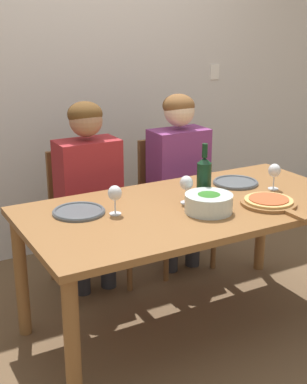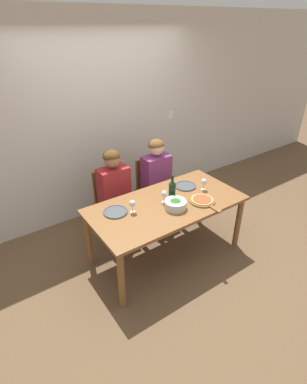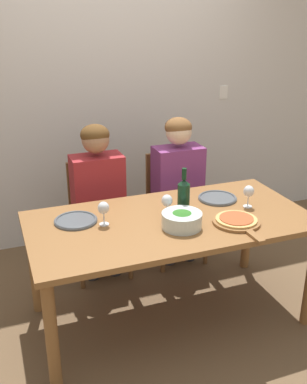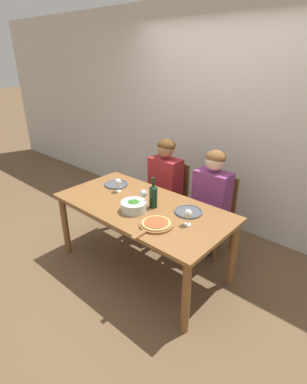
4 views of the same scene
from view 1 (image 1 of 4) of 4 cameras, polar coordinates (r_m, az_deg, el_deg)
name	(u,v)px [view 1 (image 1 of 4)]	position (r m, az deg, el deg)	size (l,w,h in m)	color
ground_plane	(188,326)	(3.14, 3.74, -14.06)	(40.00, 40.00, 0.00)	brown
back_wall	(86,65)	(3.92, -7.26, 13.32)	(10.00, 0.06, 2.70)	silver
dining_table	(191,220)	(2.85, 4.01, -3.02)	(1.78, 0.89, 0.74)	brown
chair_left	(84,214)	(3.46, -7.41, -2.32)	(0.42, 0.42, 0.87)	brown
chair_right	(171,198)	(3.73, 1.88, -0.63)	(0.42, 0.42, 0.87)	brown
person_woman	(89,181)	(3.28, -6.87, 1.18)	(0.47, 0.51, 1.20)	#28282D
person_man	(180,167)	(3.57, 2.82, 2.67)	(0.47, 0.51, 1.20)	#28282D
wine_bottle	(204,177)	(2.87, 5.41, 1.58)	(0.08, 0.08, 0.31)	black
broccoli_bowl	(209,203)	(2.71, 5.91, -1.15)	(0.24, 0.24, 0.10)	silver
dinner_plate_left	(79,211)	(2.71, -7.97, -2.07)	(0.27, 0.27, 0.02)	#4C5156
dinner_plate_right	(236,182)	(3.19, 8.75, 1.03)	(0.27, 0.27, 0.02)	#4C5156
pizza_on_board	(270,202)	(2.86, 12.29, -1.09)	(0.29, 0.43, 0.04)	brown
wine_glass_left	(115,194)	(2.65, -4.14, -0.27)	(0.07, 0.07, 0.15)	silver
wine_glass_right	(274,172)	(3.10, 12.77, 2.12)	(0.07, 0.07, 0.15)	silver
wine_glass_centre	(186,184)	(2.81, 3.53, 0.83)	(0.07, 0.07, 0.15)	silver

